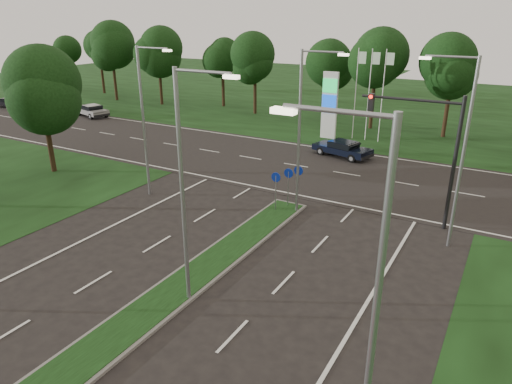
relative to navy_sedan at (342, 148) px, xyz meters
The scene contains 17 objects.
verge_far 27.03m from the navy_sedan, 88.31° to the left, with size 160.00×50.00×0.02m, color black.
cross_road 4.13m from the navy_sedan, 78.69° to the right, with size 160.00×12.00×0.02m, color black.
median_kerb 24.02m from the navy_sedan, 88.09° to the right, with size 2.00×26.00×0.12m, color slate.
streetlight_median_near 22.50m from the navy_sedan, 85.32° to the right, with size 2.53×0.22×9.00m.
streetlight_median_far 12.90m from the navy_sedan, 81.47° to the right, with size 2.53×0.22×9.00m.
streetlight_left_far 16.47m from the navy_sedan, 118.19° to the right, with size 2.53×0.22×9.00m.
streetlight_right_far 15.98m from the navy_sedan, 51.33° to the right, with size 2.53×0.22×9.00m.
streetlight_right_near 28.06m from the navy_sedan, 69.73° to the right, with size 2.53×0.22×9.00m.
traffic_signal 13.40m from the navy_sedan, 51.37° to the right, with size 5.10×0.42×7.00m.
median_signs 11.67m from the navy_sedan, 86.06° to the right, with size 1.16×1.76×2.38m.
gas_pylon 6.39m from the navy_sedan, 120.60° to the left, with size 5.80×1.26×8.00m.
tree_left_far 22.79m from the navy_sedan, 140.57° to the right, with size 5.20×5.20×8.86m.
treeline_far 13.46m from the navy_sedan, 85.69° to the left, with size 6.00×6.00×9.90m.
navy_sedan is the anchor object (origin of this frame).
far_car_a 29.82m from the navy_sedan, behind, with size 4.86×3.04×1.30m.
far_car_b 37.36m from the navy_sedan, behind, with size 4.21×2.04×1.18m.
far_car_c 42.98m from the navy_sedan, behind, with size 4.28×2.53×1.15m.
Camera 1 is at (10.77, -5.99, 10.53)m, focal length 32.00 mm.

